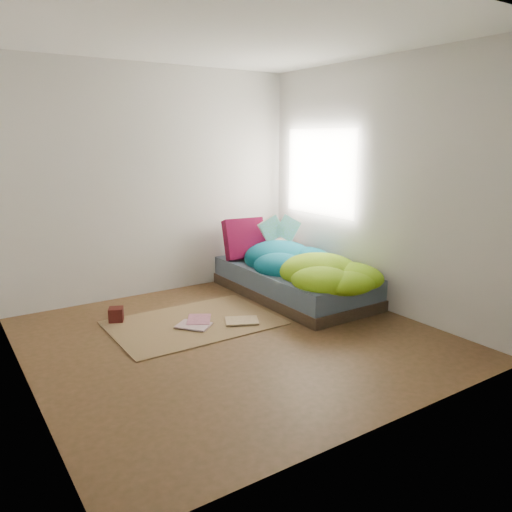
# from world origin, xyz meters

# --- Properties ---
(ground) EXTENTS (3.50, 3.50, 0.00)m
(ground) POSITION_xyz_m (0.00, 0.00, 0.00)
(ground) COLOR #48361B
(ground) RESTS_ON ground
(room_walls) EXTENTS (3.54, 3.54, 2.62)m
(room_walls) POSITION_xyz_m (0.01, 0.01, 1.63)
(room_walls) COLOR silver
(room_walls) RESTS_ON ground
(bed) EXTENTS (1.00, 2.00, 0.34)m
(bed) POSITION_xyz_m (1.22, 0.72, 0.17)
(bed) COLOR #31231B
(bed) RESTS_ON ground
(duvet) EXTENTS (0.96, 1.84, 0.34)m
(duvet) POSITION_xyz_m (1.22, 0.50, 0.51)
(duvet) COLOR #086780
(duvet) RESTS_ON bed
(rug) EXTENTS (1.60, 1.10, 0.01)m
(rug) POSITION_xyz_m (-0.15, 0.55, 0.01)
(rug) COLOR brown
(rug) RESTS_ON ground
(pillow_floral) EXTENTS (0.64, 0.40, 0.14)m
(pillow_floral) POSITION_xyz_m (1.38, 1.32, 0.41)
(pillow_floral) COLOR beige
(pillow_floral) RESTS_ON bed
(pillow_magenta) EXTENTS (0.51, 0.23, 0.50)m
(pillow_magenta) POSITION_xyz_m (0.99, 1.41, 0.59)
(pillow_magenta) COLOR #430423
(pillow_magenta) RESTS_ON bed
(open_book) EXTENTS (0.45, 0.22, 0.27)m
(open_book) POSITION_xyz_m (1.36, 1.18, 0.81)
(open_book) COLOR green
(open_book) RESTS_ON duvet
(wooden_box) EXTENTS (0.18, 0.18, 0.14)m
(wooden_box) POSITION_xyz_m (-0.78, 1.01, 0.08)
(wooden_box) COLOR #390D0D
(wooden_box) RESTS_ON rug
(floor_book_a) EXTENTS (0.37, 0.39, 0.02)m
(floor_book_a) POSITION_xyz_m (-0.30, 0.37, 0.02)
(floor_book_a) COLOR beige
(floor_book_a) RESTS_ON rug
(floor_book_b) EXTENTS (0.35, 0.38, 0.03)m
(floor_book_b) POSITION_xyz_m (-0.20, 0.60, 0.03)
(floor_book_b) COLOR #C97494
(floor_book_b) RESTS_ON rug
(floor_book_c) EXTENTS (0.39, 0.35, 0.02)m
(floor_book_c) POSITION_xyz_m (0.20, 0.18, 0.02)
(floor_book_c) COLOR tan
(floor_book_c) RESTS_ON rug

